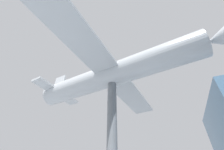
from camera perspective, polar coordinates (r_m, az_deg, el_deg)
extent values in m
cylinder|color=slate|center=(8.77, 0.00, -24.68)|extent=(0.58, 0.58, 7.64)
cylinder|color=#B2B7BC|center=(10.85, 0.00, 0.00)|extent=(3.33, 12.46, 1.68)
cube|color=#B2B7BC|center=(10.85, 0.00, 0.00)|extent=(14.26, 3.77, 0.18)
cube|color=#B2B7BC|center=(13.92, -20.13, -6.28)|extent=(4.62, 1.60, 0.18)
cube|color=#B2B7BC|center=(14.36, -19.39, -3.36)|extent=(0.33, 1.11, 1.65)
cone|color=#B2B7BC|center=(10.40, 35.74, 11.25)|extent=(1.58, 1.43, 1.43)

